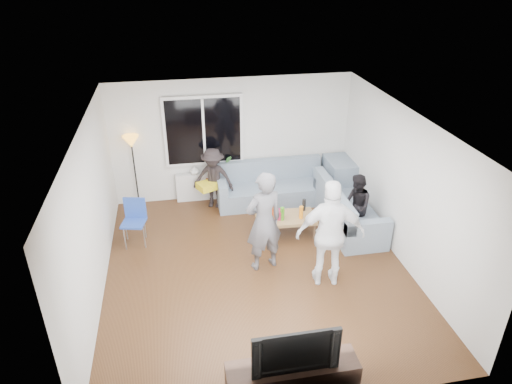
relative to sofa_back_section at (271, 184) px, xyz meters
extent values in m
cube|color=#56351C|center=(-0.74, -2.27, -0.45)|extent=(5.00, 5.50, 0.04)
cube|color=white|center=(-0.74, -2.27, 2.20)|extent=(5.00, 5.50, 0.04)
cube|color=silver|center=(-0.74, 0.50, 0.88)|extent=(5.00, 0.04, 2.60)
cube|color=silver|center=(-0.74, -5.04, 0.88)|extent=(5.00, 0.04, 2.60)
cube|color=silver|center=(-3.26, -2.27, 0.88)|extent=(0.04, 5.50, 2.60)
cube|color=silver|center=(1.78, -2.27, 0.88)|extent=(0.04, 5.50, 2.60)
cube|color=white|center=(-1.34, 0.42, 1.12)|extent=(1.62, 0.06, 1.47)
cube|color=black|center=(-1.34, 0.38, 1.12)|extent=(1.50, 0.02, 1.35)
cube|color=white|center=(-1.34, 0.37, 1.12)|extent=(0.05, 0.03, 1.35)
cube|color=silver|center=(-1.34, 0.38, -0.11)|extent=(1.30, 0.12, 0.62)
imported|color=#2C5E25|center=(-0.89, 0.35, 0.38)|extent=(0.22, 0.18, 0.38)
imported|color=silver|center=(-1.58, 0.35, 0.29)|extent=(0.19, 0.19, 0.19)
cube|color=gray|center=(1.65, 0.00, 0.00)|extent=(0.85, 0.85, 0.85)
cube|color=yellow|center=(-1.36, -0.02, 0.09)|extent=(0.48, 0.45, 0.14)
cube|color=maroon|center=(-1.18, 0.06, 0.09)|extent=(0.37, 0.31, 0.13)
cube|color=olive|center=(-0.02, -1.34, -0.22)|extent=(1.13, 0.66, 0.40)
cylinder|color=#9B1C3E|center=(-0.14, -1.38, 0.06)|extent=(0.17, 0.17, 0.17)
imported|color=#515056|center=(-0.61, -2.23, 0.46)|extent=(0.74, 0.58, 1.77)
imported|color=white|center=(0.32, -2.82, 0.48)|extent=(1.13, 0.62, 1.82)
imported|color=black|center=(1.28, -1.53, 0.18)|extent=(0.47, 0.60, 1.22)
imported|color=black|center=(-1.22, 0.03, 0.23)|extent=(0.95, 0.74, 1.30)
cube|color=#34221A|center=(-0.77, -4.77, -0.20)|extent=(1.60, 0.40, 0.44)
imported|color=black|center=(-0.77, -4.77, 0.31)|extent=(1.04, 0.14, 0.60)
cylinder|color=orange|center=(0.25, -1.44, 0.10)|extent=(0.07, 0.07, 0.25)
cylinder|color=#3D8E19|center=(-0.11, -1.44, 0.10)|extent=(0.08, 0.08, 0.26)
cylinder|color=#E24D0D|center=(-0.27, -1.28, 0.10)|extent=(0.07, 0.07, 0.25)
cylinder|color=black|center=(0.38, -1.17, 0.09)|extent=(0.07, 0.07, 0.24)
camera|label=1|loc=(-1.91, -8.50, 4.36)|focal=32.27mm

